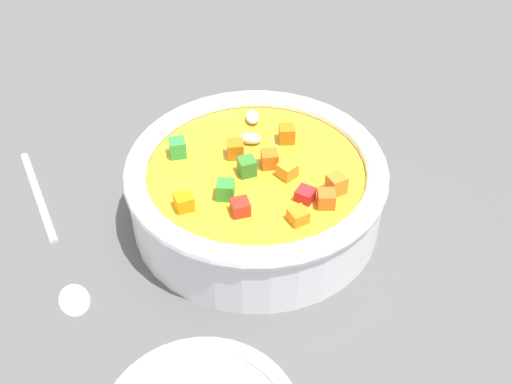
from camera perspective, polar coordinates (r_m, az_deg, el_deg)
ground_plane at (r=56.36cm, az=0.00°, el=-2.94°), size 140.00×140.00×2.00cm
soup_bowl_main at (r=53.37cm, az=0.00°, el=0.35°), size 21.01×21.01×6.74cm
spoon at (r=55.41cm, az=-17.09°, el=-4.26°), size 20.60×2.45×0.96cm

